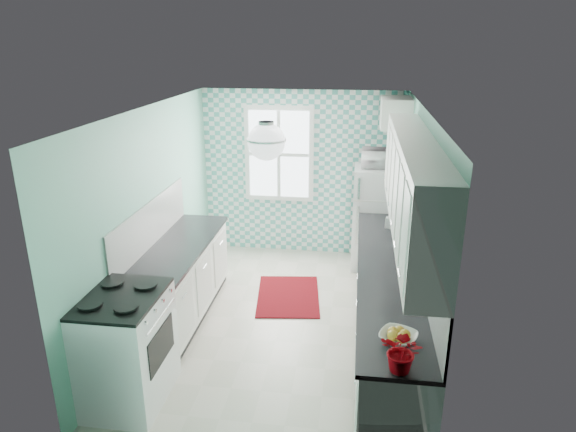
# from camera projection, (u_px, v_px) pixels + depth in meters

# --- Properties ---
(floor) EXTENTS (3.00, 4.40, 0.02)m
(floor) POSITION_uv_depth(u_px,v_px,m) (281.00, 322.00, 6.13)
(floor) COLOR beige
(floor) RESTS_ON ground
(ceiling) EXTENTS (3.00, 4.40, 0.02)m
(ceiling) POSITION_uv_depth(u_px,v_px,m) (280.00, 109.00, 5.29)
(ceiling) COLOR white
(ceiling) RESTS_ON wall_back
(wall_back) EXTENTS (3.00, 0.02, 2.50)m
(wall_back) POSITION_uv_depth(u_px,v_px,m) (302.00, 174.00, 7.78)
(wall_back) COLOR #72BDA4
(wall_back) RESTS_ON floor
(wall_front) EXTENTS (3.00, 0.02, 2.50)m
(wall_front) POSITION_uv_depth(u_px,v_px,m) (234.00, 329.00, 3.64)
(wall_front) COLOR #72BDA4
(wall_front) RESTS_ON floor
(wall_left) EXTENTS (0.02, 4.40, 2.50)m
(wall_left) POSITION_uv_depth(u_px,v_px,m) (151.00, 217.00, 5.90)
(wall_left) COLOR #72BDA4
(wall_left) RESTS_ON floor
(wall_right) EXTENTS (0.02, 4.40, 2.50)m
(wall_right) POSITION_uv_depth(u_px,v_px,m) (419.00, 230.00, 5.51)
(wall_right) COLOR #72BDA4
(wall_right) RESTS_ON floor
(accent_wall) EXTENTS (3.00, 0.01, 2.50)m
(accent_wall) POSITION_uv_depth(u_px,v_px,m) (302.00, 174.00, 7.75)
(accent_wall) COLOR #50AAA0
(accent_wall) RESTS_ON wall_back
(window) EXTENTS (1.04, 0.05, 1.44)m
(window) POSITION_uv_depth(u_px,v_px,m) (279.00, 154.00, 7.68)
(window) COLOR white
(window) RESTS_ON wall_back
(backsplash_right) EXTENTS (0.02, 3.60, 0.51)m
(backsplash_right) POSITION_uv_depth(u_px,v_px,m) (420.00, 249.00, 5.16)
(backsplash_right) COLOR white
(backsplash_right) RESTS_ON wall_right
(backsplash_left) EXTENTS (0.02, 2.15, 0.51)m
(backsplash_left) POSITION_uv_depth(u_px,v_px,m) (151.00, 224.00, 5.85)
(backsplash_left) COLOR white
(backsplash_left) RESTS_ON wall_left
(upper_cabinets_right) EXTENTS (0.33, 3.20, 0.90)m
(upper_cabinets_right) POSITION_uv_depth(u_px,v_px,m) (412.00, 186.00, 4.76)
(upper_cabinets_right) COLOR white
(upper_cabinets_right) RESTS_ON wall_right
(upper_cabinet_fridge) EXTENTS (0.40, 0.74, 0.40)m
(upper_cabinet_fridge) POSITION_uv_depth(u_px,v_px,m) (396.00, 112.00, 6.92)
(upper_cabinet_fridge) COLOR white
(upper_cabinet_fridge) RESTS_ON wall_right
(ceiling_light) EXTENTS (0.34, 0.34, 0.35)m
(ceiling_light) POSITION_uv_depth(u_px,v_px,m) (266.00, 141.00, 4.61)
(ceiling_light) COLOR silver
(ceiling_light) RESTS_ON ceiling
(base_cabinets_right) EXTENTS (0.60, 3.60, 0.90)m
(base_cabinets_right) POSITION_uv_depth(u_px,v_px,m) (387.00, 312.00, 5.44)
(base_cabinets_right) COLOR white
(base_cabinets_right) RESTS_ON floor
(countertop_right) EXTENTS (0.63, 3.60, 0.04)m
(countertop_right) POSITION_uv_depth(u_px,v_px,m) (388.00, 272.00, 5.29)
(countertop_right) COLOR black
(countertop_right) RESTS_ON base_cabinets_right
(base_cabinets_left) EXTENTS (0.60, 2.15, 0.90)m
(base_cabinets_left) POSITION_uv_depth(u_px,v_px,m) (180.00, 284.00, 6.06)
(base_cabinets_left) COLOR white
(base_cabinets_left) RESTS_ON floor
(countertop_left) EXTENTS (0.63, 2.15, 0.04)m
(countertop_left) POSITION_uv_depth(u_px,v_px,m) (178.00, 247.00, 5.90)
(countertop_left) COLOR black
(countertop_left) RESTS_ON base_cabinets_left
(fridge) EXTENTS (0.65, 0.65, 1.49)m
(fridge) POSITION_uv_depth(u_px,v_px,m) (375.00, 218.00, 7.39)
(fridge) COLOR white
(fridge) RESTS_ON floor
(stove) EXTENTS (0.70, 0.87, 1.05)m
(stove) POSITION_uv_depth(u_px,v_px,m) (125.00, 347.00, 4.66)
(stove) COLOR white
(stove) RESTS_ON floor
(sink) EXTENTS (0.49, 0.41, 0.53)m
(sink) POSITION_uv_depth(u_px,v_px,m) (386.00, 233.00, 6.29)
(sink) COLOR silver
(sink) RESTS_ON countertop_right
(rug) EXTENTS (0.92, 1.22, 0.02)m
(rug) POSITION_uv_depth(u_px,v_px,m) (288.00, 296.00, 6.71)
(rug) COLOR maroon
(rug) RESTS_ON floor
(dish_towel) EXTENTS (0.06, 0.24, 0.36)m
(dish_towel) POSITION_uv_depth(u_px,v_px,m) (358.00, 268.00, 6.41)
(dish_towel) COLOR #5A9E9A
(dish_towel) RESTS_ON base_cabinets_right
(fruit_bowl) EXTENTS (0.38, 0.38, 0.07)m
(fruit_bowl) POSITION_uv_depth(u_px,v_px,m) (398.00, 337.00, 4.04)
(fruit_bowl) COLOR white
(fruit_bowl) RESTS_ON countertop_right
(potted_plant) EXTENTS (0.38, 0.35, 0.33)m
(potted_plant) POSITION_uv_depth(u_px,v_px,m) (403.00, 351.00, 3.63)
(potted_plant) COLOR #A10F07
(potted_plant) RESTS_ON countertop_right
(soap_bottle) EXTENTS (0.11, 0.11, 0.20)m
(soap_bottle) POSITION_uv_depth(u_px,v_px,m) (389.00, 220.00, 6.42)
(soap_bottle) COLOR #8AB2BB
(soap_bottle) RESTS_ON countertop_right
(microwave) EXTENTS (0.48, 0.33, 0.26)m
(microwave) POSITION_uv_depth(u_px,v_px,m) (379.00, 158.00, 7.10)
(microwave) COLOR white
(microwave) RESTS_ON fridge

